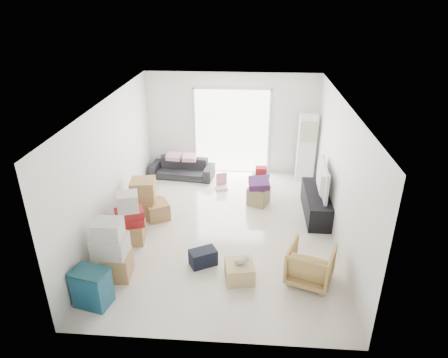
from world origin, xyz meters
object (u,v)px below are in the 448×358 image
ac_tower (306,147)px  storage_bins (92,287)px  armchair (311,263)px  wood_crate (240,271)px  sofa (182,165)px  kids_table (261,174)px  television (317,190)px  ottoman (258,196)px  tv_console (316,204)px

ac_tower → storage_bins: size_ratio=2.71×
armchair → wood_crate: 1.22m
ac_tower → sofa: 3.29m
armchair → storage_bins: (-3.50, -0.83, -0.05)m
kids_table → sofa: bearing=164.8°
television → wood_crate: (-1.60, -2.35, -0.45)m
ac_tower → kids_table: bearing=-148.2°
armchair → kids_table: size_ratio=1.26×
sofa → kids_table: 2.16m
ac_tower → ottoman: bearing=-128.9°
storage_bins → kids_table: storage_bins is taller
ac_tower → ottoman: ac_tower is taller
ac_tower → armchair: ac_tower is taller
storage_bins → ottoman: (2.63, 3.51, -0.11)m
ac_tower → storage_bins: bearing=-127.5°
tv_console → television: size_ratio=1.38×
ac_tower → sofa: ac_tower is taller
tv_console → ottoman: size_ratio=3.76×
ac_tower → storage_bins: (-3.85, -5.02, -0.55)m
tv_console → kids_table: size_ratio=2.72×
television → armchair: armchair is taller
ac_tower → armchair: 4.24m
tv_console → storage_bins: bearing=-141.3°
ac_tower → kids_table: ac_tower is taller
armchair → wood_crate: size_ratio=1.54×
armchair → kids_table: 3.57m
ottoman → wood_crate: size_ratio=0.89×
armchair → kids_table: bearing=-56.5°
tv_console → storage_bins: (-3.90, -3.12, 0.06)m
ac_tower → wood_crate: (-1.55, -4.25, -0.71)m
sofa → storage_bins: bearing=-90.6°
television → storage_bins: (-3.90, -3.12, -0.29)m
television → ac_tower: bearing=4.1°
tv_console → sofa: sofa is taller
television → storage_bins: bearing=131.2°
tv_console → ottoman: 1.33m
ac_tower → kids_table: 1.44m
storage_bins → ottoman: bearing=53.1°
sofa → wood_crate: (1.69, -4.10, -0.17)m
television → armchair: bearing=172.7°
television → wood_crate: television is taller
sofa → ottoman: size_ratio=3.93×
tv_console → kids_table: 1.70m
tv_console → sofa: 3.73m
kids_table → wood_crate: 3.56m
ottoman → kids_table: kids_table is taller
tv_console → storage_bins: size_ratio=2.50×
storage_bins → kids_table: 5.08m
armchair → storage_bins: armchair is taller
kids_table → ottoman: bearing=-94.2°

